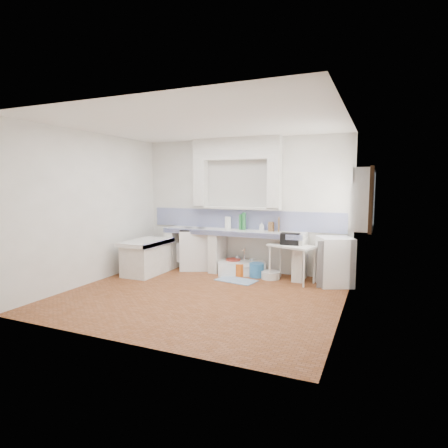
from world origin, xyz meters
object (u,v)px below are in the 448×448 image
at_px(sink, 241,268).
at_px(side_table, 292,263).
at_px(stove, 194,250).
at_px(fridge, 335,261).

height_order(sink, side_table, side_table).
distance_m(stove, sink, 1.14).
height_order(side_table, fridge, fridge).
relative_size(stove, side_table, 1.01).
xyz_separation_m(stove, fridge, (2.97, -0.15, 0.02)).
height_order(stove, side_table, stove).
bearing_deg(fridge, side_table, 160.53).
distance_m(stove, side_table, 2.20).
bearing_deg(stove, fridge, -27.81).
relative_size(side_table, fridge, 0.95).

